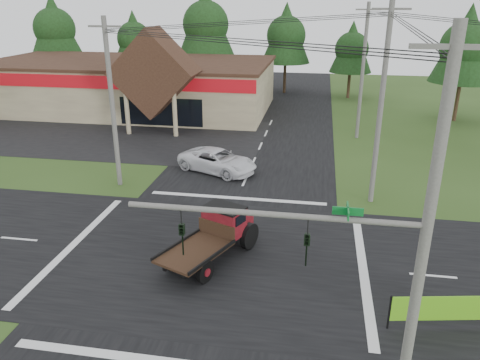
# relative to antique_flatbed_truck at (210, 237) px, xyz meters

# --- Properties ---
(ground) EXTENTS (120.00, 120.00, 0.00)m
(ground) POSITION_rel_antique_flatbed_truck_xyz_m (-0.04, 0.26, -1.17)
(ground) COLOR #2C4518
(ground) RESTS_ON ground
(road_ns) EXTENTS (12.00, 120.00, 0.02)m
(road_ns) POSITION_rel_antique_flatbed_truck_xyz_m (-0.04, 0.26, -1.16)
(road_ns) COLOR black
(road_ns) RESTS_ON ground
(road_ew) EXTENTS (120.00, 12.00, 0.02)m
(road_ew) POSITION_rel_antique_flatbed_truck_xyz_m (-0.04, 0.26, -1.15)
(road_ew) COLOR black
(road_ew) RESTS_ON ground
(parking_apron) EXTENTS (28.00, 14.00, 0.02)m
(parking_apron) POSITION_rel_antique_flatbed_truck_xyz_m (-14.04, 19.26, -1.15)
(parking_apron) COLOR black
(parking_apron) RESTS_ON ground
(cvs_building) EXTENTS (30.40, 18.20, 9.19)m
(cvs_building) POSITION_rel_antique_flatbed_truck_xyz_m (-15.75, 29.83, 1.61)
(cvs_building) COLOR gray
(cvs_building) RESTS_ON ground
(traffic_signal_mast) EXTENTS (8.12, 0.24, 7.00)m
(traffic_signal_mast) POSITION_rel_antique_flatbed_truck_xyz_m (5.78, -7.24, 3.26)
(traffic_signal_mast) COLOR #595651
(traffic_signal_mast) RESTS_ON ground
(utility_pole_nr) EXTENTS (2.00, 0.30, 11.00)m
(utility_pole_nr) POSITION_rel_antique_flatbed_truck_xyz_m (7.46, -7.24, 4.47)
(utility_pole_nr) COLOR #595651
(utility_pole_nr) RESTS_ON ground
(utility_pole_nw) EXTENTS (2.00, 0.30, 10.50)m
(utility_pole_nw) POSITION_rel_antique_flatbed_truck_xyz_m (-8.04, 8.26, 4.22)
(utility_pole_nw) COLOR #595651
(utility_pole_nw) RESTS_ON ground
(utility_pole_ne) EXTENTS (2.00, 0.30, 11.50)m
(utility_pole_ne) POSITION_rel_antique_flatbed_truck_xyz_m (7.96, 8.26, 4.72)
(utility_pole_ne) COLOR #595651
(utility_pole_ne) RESTS_ON ground
(utility_pole_n) EXTENTS (2.00, 0.30, 11.20)m
(utility_pole_n) POSITION_rel_antique_flatbed_truck_xyz_m (7.96, 22.26, 4.57)
(utility_pole_n) COLOR #595651
(utility_pole_n) RESTS_ON ground
(tree_row_a) EXTENTS (6.72, 6.72, 12.12)m
(tree_row_a) POSITION_rel_antique_flatbed_truck_xyz_m (-30.04, 40.26, 6.88)
(tree_row_a) COLOR #332316
(tree_row_a) RESTS_ON ground
(tree_row_b) EXTENTS (5.60, 5.60, 10.10)m
(tree_row_b) POSITION_rel_antique_flatbed_truck_xyz_m (-20.04, 42.26, 5.54)
(tree_row_b) COLOR #332316
(tree_row_b) RESTS_ON ground
(tree_row_c) EXTENTS (7.28, 7.28, 13.13)m
(tree_row_c) POSITION_rel_antique_flatbed_truck_xyz_m (-10.04, 41.26, 7.55)
(tree_row_c) COLOR #332316
(tree_row_c) RESTS_ON ground
(tree_row_d) EXTENTS (6.16, 6.16, 11.11)m
(tree_row_d) POSITION_rel_antique_flatbed_truck_xyz_m (-0.04, 42.26, 6.21)
(tree_row_d) COLOR #332316
(tree_row_d) RESTS_ON ground
(tree_row_e) EXTENTS (5.04, 5.04, 9.09)m
(tree_row_e) POSITION_rel_antique_flatbed_truck_xyz_m (7.96, 40.26, 4.87)
(tree_row_e) COLOR #332316
(tree_row_e) RESTS_ON ground
(tree_side_ne) EXTENTS (6.16, 6.16, 11.11)m
(tree_side_ne) POSITION_rel_antique_flatbed_truck_xyz_m (17.96, 30.26, 6.21)
(tree_side_ne) COLOR #332316
(tree_side_ne) RESTS_ON ground
(antique_flatbed_truck) EXTENTS (4.20, 5.96, 2.33)m
(antique_flatbed_truck) POSITION_rel_antique_flatbed_truck_xyz_m (0.00, 0.00, 0.00)
(antique_flatbed_truck) COLOR #4F0B13
(antique_flatbed_truck) RESTS_ON ground
(roadside_banner) EXTENTS (4.14, 0.90, 1.43)m
(roadside_banner) POSITION_rel_antique_flatbed_truck_xyz_m (9.55, -3.31, -0.45)
(roadside_banner) COLOR #5AAC17
(roadside_banner) RESTS_ON ground
(white_pickup) EXTENTS (6.26, 4.69, 1.58)m
(white_pickup) POSITION_rel_antique_flatbed_truck_xyz_m (-2.24, 11.79, -0.38)
(white_pickup) COLOR silver
(white_pickup) RESTS_ON ground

